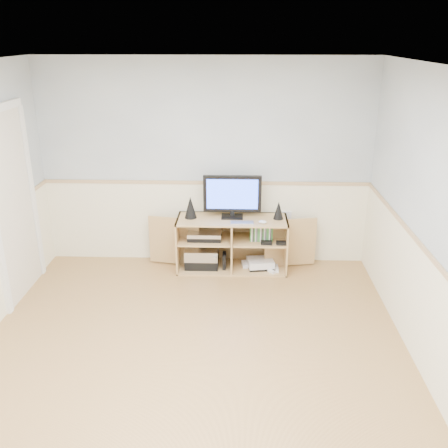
{
  "coord_description": "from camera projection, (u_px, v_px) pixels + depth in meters",
  "views": [
    {
      "loc": [
        0.43,
        -3.62,
        2.73
      ],
      "look_at": [
        0.26,
        1.2,
        0.88
      ],
      "focal_mm": 40.0,
      "sensor_mm": 36.0,
      "label": 1
    }
  ],
  "objects": [
    {
      "name": "speaker_right",
      "position": [
        279.0,
        210.0,
        5.92
      ],
      "size": [
        0.12,
        0.12,
        0.22
      ],
      "primitive_type": "cone",
      "color": "black",
      "rests_on": "media_cabinet"
    },
    {
      "name": "monitor",
      "position": [
        232.0,
        195.0,
        5.91
      ],
      "size": [
        0.69,
        0.18,
        0.52
      ],
      "color": "black",
      "rests_on": "media_cabinet"
    },
    {
      "name": "speaker_left",
      "position": [
        190.0,
        207.0,
        5.95
      ],
      "size": [
        0.14,
        0.14,
        0.27
      ],
      "primitive_type": "cone",
      "color": "black",
      "rests_on": "media_cabinet"
    },
    {
      "name": "room",
      "position": [
        181.0,
        232.0,
        4.05
      ],
      "size": [
        4.04,
        4.54,
        2.54
      ],
      "color": "tan",
      "rests_on": "ground"
    },
    {
      "name": "mouse",
      "position": [
        263.0,
        222.0,
        5.81
      ],
      "size": [
        0.11,
        0.09,
        0.04
      ],
      "primitive_type": "ellipsoid",
      "rotation": [
        0.0,
        0.0,
        -0.36
      ],
      "color": "white",
      "rests_on": "media_cabinet"
    },
    {
      "name": "media_cabinet",
      "position": [
        232.0,
        241.0,
        6.13
      ],
      "size": [
        2.07,
        0.5,
        0.65
      ],
      "color": "tan",
      "rests_on": "floor"
    },
    {
      "name": "wall_outlet",
      "position": [
        286.0,
        216.0,
        6.2
      ],
      "size": [
        0.12,
        0.03,
        0.12
      ],
      "primitive_type": "cube",
      "color": "white",
      "rests_on": "wall_back"
    },
    {
      "name": "av_components",
      "position": [
        203.0,
        251.0,
        6.13
      ],
      "size": [
        0.5,
        0.3,
        0.47
      ],
      "color": "black",
      "rests_on": "media_cabinet"
    },
    {
      "name": "keyboard",
      "position": [
        242.0,
        223.0,
        5.83
      ],
      "size": [
        0.27,
        0.11,
        0.01
      ],
      "primitive_type": "cube",
      "rotation": [
        0.0,
        0.0,
        0.02
      ],
      "color": "silver",
      "rests_on": "media_cabinet"
    },
    {
      "name": "game_consoles",
      "position": [
        259.0,
        264.0,
        6.15
      ],
      "size": [
        0.46,
        0.31,
        0.11
      ],
      "color": "white",
      "rests_on": "media_cabinet"
    },
    {
      "name": "game_cases",
      "position": [
        261.0,
        233.0,
        5.99
      ],
      "size": [
        0.27,
        0.14,
        0.19
      ],
      "primitive_type": "cube",
      "color": "#3F8C3F",
      "rests_on": "media_cabinet"
    }
  ]
}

